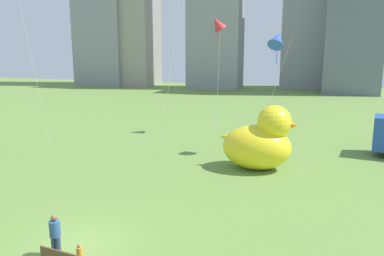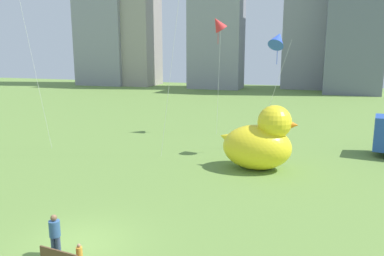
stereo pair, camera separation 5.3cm
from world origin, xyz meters
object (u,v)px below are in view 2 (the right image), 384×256
at_px(person_child, 79,254).
at_px(giant_inflatable_duck, 260,142).
at_px(person_adult, 55,234).
at_px(kite_red, 218,24).
at_px(kite_blue, 278,39).

bearing_deg(person_child, giant_inflatable_duck, 71.93).
height_order(person_adult, person_child, person_adult).
xyz_separation_m(kite_red, kite_blue, (5.58, -5.50, -1.44)).
bearing_deg(kite_blue, giant_inflatable_duck, -97.17).
distance_m(person_child, kite_red, 24.39).
bearing_deg(kite_blue, person_child, -105.77).
bearing_deg(kite_red, person_child, -88.10).
height_order(person_child, giant_inflatable_duck, giant_inflatable_duck).
height_order(person_child, kite_blue, kite_blue).
relative_size(person_adult, kite_blue, 0.18).
xyz_separation_m(giant_inflatable_duck, kite_blue, (0.47, 3.74, 6.40)).
relative_size(person_child, giant_inflatable_duck, 0.18).
bearing_deg(person_adult, giant_inflatable_duck, 66.59).
bearing_deg(person_child, person_adult, 163.28).
bearing_deg(kite_red, giant_inflatable_duck, -61.04).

